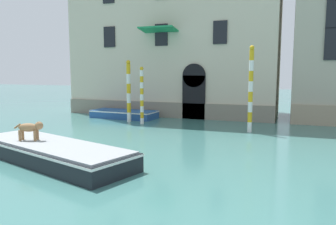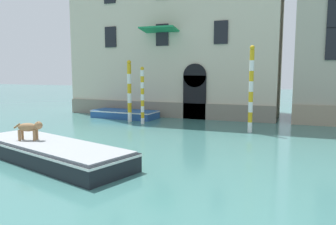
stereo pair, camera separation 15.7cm
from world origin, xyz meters
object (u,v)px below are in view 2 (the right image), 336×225
dog_on_deck (30,128)px  mooring_pole_1 (129,91)px  mooring_pole_0 (251,89)px  boat_foreground (51,151)px  mooring_pole_2 (142,95)px  boat_moored_near_palazzo (125,114)px

dog_on_deck → mooring_pole_1: 9.51m
mooring_pole_0 → dog_on_deck: bearing=-130.3°
boat_foreground → mooring_pole_0: size_ratio=1.60×
boat_foreground → mooring_pole_1: (-1.70, 9.53, 1.67)m
mooring_pole_0 → mooring_pole_1: size_ratio=1.16×
mooring_pole_0 → mooring_pole_2: bearing=175.7°
boat_foreground → mooring_pole_0: 10.78m
dog_on_deck → boat_moored_near_palazzo: dog_on_deck is taller
dog_on_deck → mooring_pole_0: bearing=31.6°
boat_foreground → dog_on_deck: (-1.03, 0.09, 0.82)m
boat_foreground → mooring_pole_2: size_ratio=2.08×
mooring_pole_1 → boat_moored_near_palazzo: bearing=127.8°
mooring_pole_1 → mooring_pole_2: (1.15, -0.43, -0.22)m
boat_foreground → mooring_pole_1: bearing=116.9°
boat_foreground → dog_on_deck: dog_on_deck is taller
dog_on_deck → mooring_pole_0: (7.22, 8.50, 1.19)m
dog_on_deck → boat_moored_near_palazzo: 11.20m
boat_foreground → dog_on_deck: 1.32m
boat_foreground → mooring_pole_0: (6.19, 8.59, 2.00)m
boat_foreground → mooring_pole_0: mooring_pole_0 is taller
mooring_pole_1 → mooring_pole_2: 1.24m
boat_moored_near_palazzo → mooring_pole_1: size_ratio=1.18×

